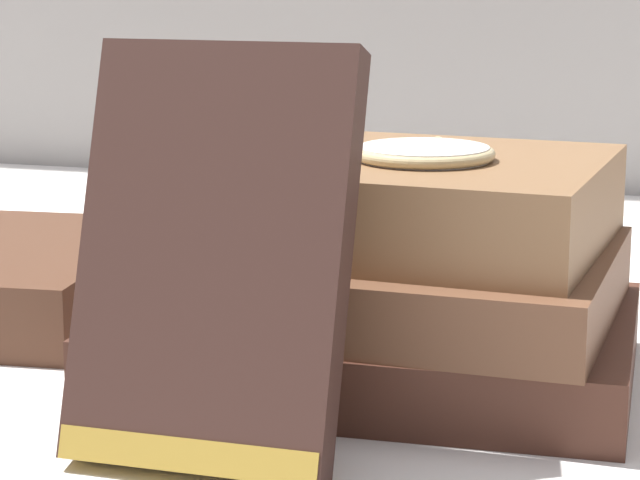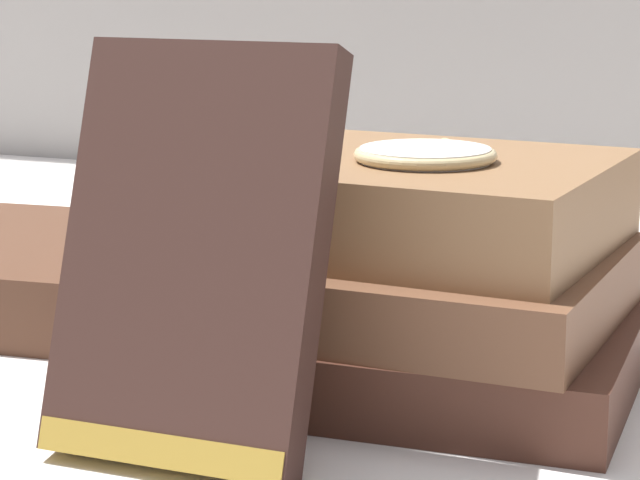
% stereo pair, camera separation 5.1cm
% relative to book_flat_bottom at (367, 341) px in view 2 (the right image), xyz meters
% --- Properties ---
extents(ground_plane, '(3.00, 3.00, 0.00)m').
position_rel_book_flat_bottom_xyz_m(ground_plane, '(-0.03, -0.00, -0.01)').
color(ground_plane, silver).
extents(book_flat_bottom, '(0.23, 0.17, 0.03)m').
position_rel_book_flat_bottom_xyz_m(book_flat_bottom, '(0.00, 0.00, 0.00)').
color(book_flat_bottom, '#422319').
rests_on(book_flat_bottom, ground_plane).
extents(book_flat_middle, '(0.20, 0.16, 0.03)m').
position_rel_book_flat_bottom_xyz_m(book_flat_middle, '(0.00, -0.00, 0.03)').
color(book_flat_middle, brown).
rests_on(book_flat_middle, book_flat_bottom).
extents(book_flat_top, '(0.20, 0.15, 0.04)m').
position_rel_book_flat_bottom_xyz_m(book_flat_top, '(0.00, 0.01, 0.06)').
color(book_flat_top, brown).
rests_on(book_flat_top, book_flat_middle).
extents(book_leaning_front, '(0.10, 0.07, 0.15)m').
position_rel_book_flat_bottom_xyz_m(book_leaning_front, '(-0.03, -0.11, 0.06)').
color(book_leaning_front, '#331E19').
rests_on(book_leaning_front, ground_plane).
extents(pocket_watch, '(0.06, 0.06, 0.01)m').
position_rel_book_flat_bottom_xyz_m(pocket_watch, '(0.03, -0.00, 0.08)').
color(pocket_watch, white).
rests_on(pocket_watch, book_flat_top).
extents(reading_glasses, '(0.11, 0.06, 0.00)m').
position_rel_book_flat_bottom_xyz_m(reading_glasses, '(-0.07, 0.17, -0.01)').
color(reading_glasses, black).
rests_on(reading_glasses, ground_plane).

